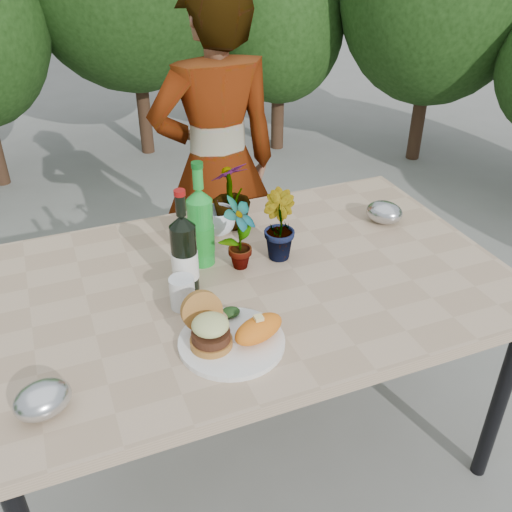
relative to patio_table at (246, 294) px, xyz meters
name	(u,v)px	position (x,y,z in m)	size (l,w,h in m)	color
ground	(248,443)	(0.00, 0.00, -0.69)	(80.00, 80.00, 0.00)	slate
patio_table	(246,294)	(0.00, 0.00, 0.00)	(1.60, 1.00, 0.75)	tan
shrub_hedge	(166,28)	(0.24, 1.79, 0.46)	(6.76, 5.20, 2.36)	#382316
dinner_plate	(232,342)	(-0.14, -0.27, 0.06)	(0.28, 0.28, 0.01)	white
burger_stack	(208,327)	(-0.20, -0.25, 0.12)	(0.11, 0.16, 0.11)	#B7722D
sweet_potato	(259,329)	(-0.08, -0.29, 0.10)	(0.15, 0.08, 0.06)	orange
grilled_veg	(226,314)	(-0.13, -0.17, 0.09)	(0.08, 0.05, 0.03)	olive
wine_bottle	(184,255)	(-0.18, 0.02, 0.18)	(0.08, 0.08, 0.32)	black
sparkling_water	(201,228)	(-0.10, 0.14, 0.18)	(0.08, 0.08, 0.34)	green
plastic_cup	(182,293)	(-0.22, -0.06, 0.10)	(0.07, 0.07, 0.10)	silver
seedling_left	(239,234)	(0.00, 0.07, 0.18)	(0.13, 0.09, 0.24)	#27591E
seedling_mid	(278,225)	(0.14, 0.09, 0.17)	(0.12, 0.10, 0.22)	#246021
seedling_right	(231,195)	(0.07, 0.34, 0.18)	(0.13, 0.13, 0.24)	#22561D
blue_bowl	(219,221)	(0.01, 0.30, 0.10)	(0.12, 0.12, 0.09)	silver
foil_packet_left	(42,399)	(-0.61, -0.33, 0.10)	(0.13, 0.11, 0.08)	silver
foil_packet_right	(384,212)	(0.59, 0.15, 0.10)	(0.13, 0.11, 0.08)	#ACAEB3
person	(217,167)	(0.18, 0.81, 0.07)	(0.56, 0.37, 1.53)	#915F48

